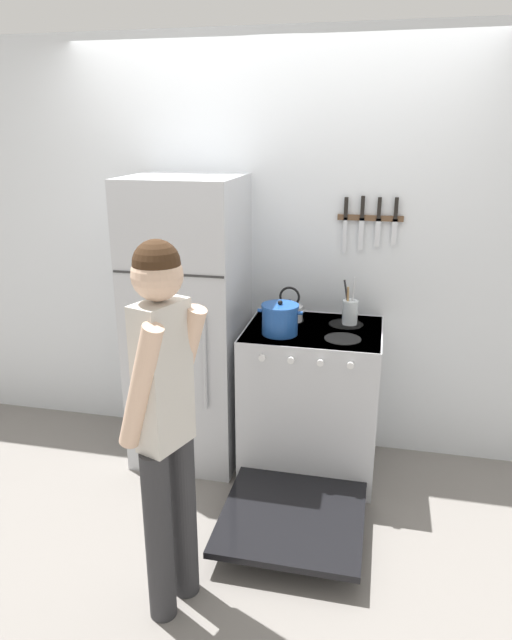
# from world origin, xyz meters

# --- Properties ---
(ground_plane) EXTENTS (14.00, 14.00, 0.00)m
(ground_plane) POSITION_xyz_m (0.00, 0.00, 0.00)
(ground_plane) COLOR slate
(wall_back) EXTENTS (10.00, 0.06, 2.55)m
(wall_back) POSITION_xyz_m (0.00, 0.03, 1.27)
(wall_back) COLOR silver
(wall_back) RESTS_ON ground_plane
(refrigerator) EXTENTS (0.64, 0.64, 1.75)m
(refrigerator) POSITION_xyz_m (-0.46, -0.31, 0.88)
(refrigerator) COLOR #B7BABF
(refrigerator) RESTS_ON ground_plane
(stove_range) EXTENTS (0.78, 1.36, 0.91)m
(stove_range) POSITION_xyz_m (0.30, -0.36, 0.45)
(stove_range) COLOR silver
(stove_range) RESTS_ON ground_plane
(dutch_oven_pot) EXTENTS (0.25, 0.21, 0.20)m
(dutch_oven_pot) POSITION_xyz_m (0.12, -0.44, 0.99)
(dutch_oven_pot) COLOR #1E4C9E
(dutch_oven_pot) RESTS_ON stove_range
(tea_kettle) EXTENTS (0.20, 0.16, 0.21)m
(tea_kettle) POSITION_xyz_m (0.14, -0.19, 0.97)
(tea_kettle) COLOR silver
(tea_kettle) RESTS_ON stove_range
(utensil_jar) EXTENTS (0.09, 0.09, 0.28)m
(utensil_jar) POSITION_xyz_m (0.50, -0.18, 0.99)
(utensil_jar) COLOR silver
(utensil_jar) RESTS_ON stove_range
(person) EXTENTS (0.34, 0.39, 1.63)m
(person) POSITION_xyz_m (-0.14, -1.53, 0.93)
(person) COLOR #2D2D30
(person) RESTS_ON ground_plane
(wall_knife_strip) EXTENTS (0.38, 0.03, 0.34)m
(wall_knife_strip) POSITION_xyz_m (0.57, -0.02, 1.52)
(wall_knife_strip) COLOR brown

